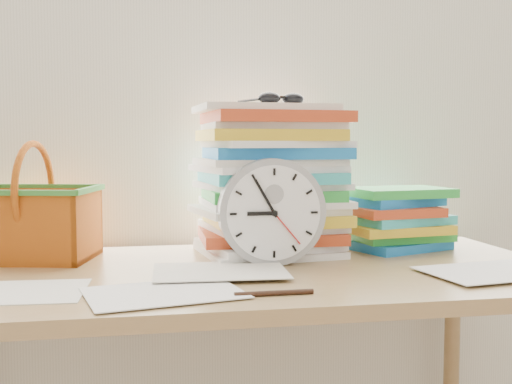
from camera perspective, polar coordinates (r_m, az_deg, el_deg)
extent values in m
cube|color=silver|center=(1.81, -3.03, 14.71)|extent=(4.00, 0.04, 2.70)
cube|color=white|center=(1.79, -2.93, 13.25)|extent=(2.40, 0.01, 2.50)
cube|color=olive|center=(1.42, -0.75, -7.40)|extent=(1.40, 0.70, 0.03)
cylinder|color=olive|center=(2.00, 16.97, -15.17)|extent=(0.04, 0.04, 0.72)
cylinder|color=#9C9C9E|center=(1.44, 1.40, -1.78)|extent=(0.24, 0.05, 0.24)
cylinder|color=black|center=(1.17, 1.62, -8.97)|extent=(0.15, 0.01, 0.01)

